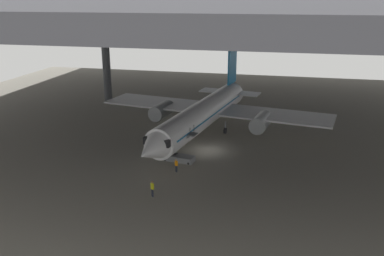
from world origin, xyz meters
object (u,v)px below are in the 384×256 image
(crew_worker_near_nose, at_px, (152,188))
(crew_worker_by_stairs, at_px, (176,165))
(airplane_main, at_px, (205,113))
(boarding_stairs, at_px, (179,155))

(crew_worker_near_nose, height_order, crew_worker_by_stairs, crew_worker_near_nose)
(airplane_main, height_order, boarding_stairs, airplane_main)
(boarding_stairs, xyz_separation_m, crew_worker_by_stairs, (0.49, -3.30, 0.16))
(boarding_stairs, relative_size, crew_worker_near_nose, 2.71)
(airplane_main, distance_m, boarding_stairs, 10.38)
(airplane_main, height_order, crew_worker_near_nose, airplane_main)
(boarding_stairs, relative_size, crew_worker_by_stairs, 2.94)
(crew_worker_by_stairs, bearing_deg, crew_worker_near_nose, -96.79)
(crew_worker_near_nose, bearing_deg, crew_worker_by_stairs, 83.21)
(boarding_stairs, xyz_separation_m, crew_worker_near_nose, (-0.28, -9.73, 0.25))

